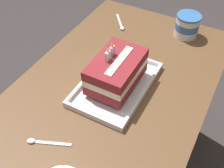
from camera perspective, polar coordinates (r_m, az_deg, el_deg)
The scene contains 6 objects.
dining_table at distance 1.08m, azimuth -0.81°, elevation -5.82°, with size 1.19×0.67×0.71m.
foil_tray at distance 1.02m, azimuth 0.85°, elevation -0.15°, with size 0.35×0.23×0.02m.
birthday_cake at distance 0.98m, azimuth 0.89°, elevation 2.69°, with size 0.22×0.15×0.15m.
ice_cream_tub at distance 1.29m, azimuth 15.10°, elevation 11.48°, with size 0.11×0.11×0.10m.
serving_spoon_near_tray at distance 1.33m, azimuth 1.88°, elevation 11.91°, with size 0.12×0.10×0.01m.
serving_spoon_by_bowls at distance 0.90m, azimuth -14.50°, elevation -11.38°, with size 0.07×0.14×0.01m.
Camera 1 is at (-0.59, -0.34, 1.44)m, focal length 44.74 mm.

